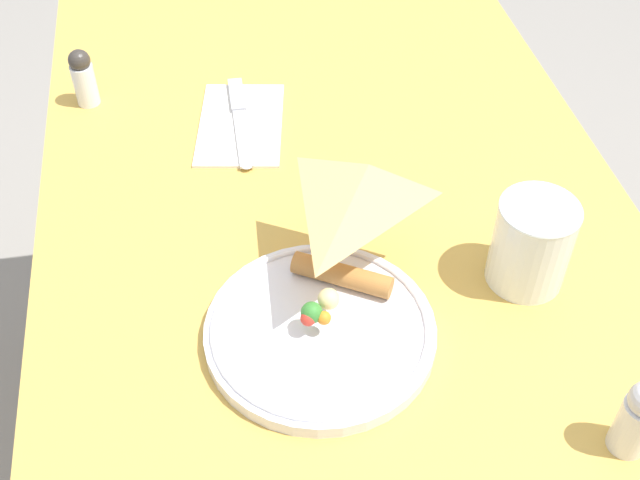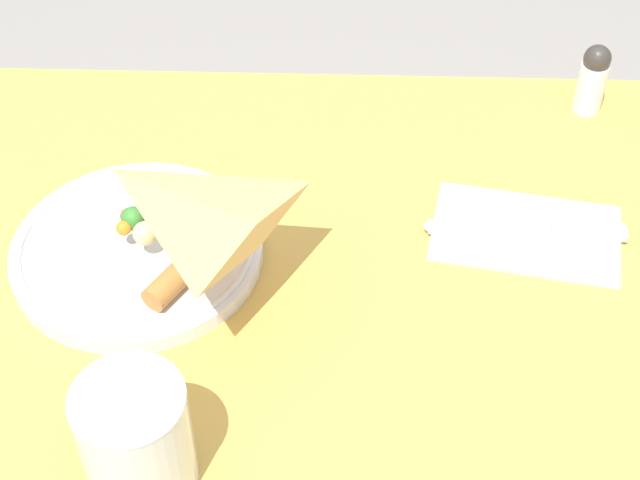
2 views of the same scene
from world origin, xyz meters
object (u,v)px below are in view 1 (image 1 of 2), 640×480
plate_pizza (320,328)px  butter_knife (240,117)px  napkin_folded (241,124)px  dining_table (335,266)px  milk_glass (531,244)px  pepper_shaker (83,77)px  salt_shaker (638,418)px

plate_pizza → butter_knife: size_ratio=1.21×
plate_pizza → butter_knife: plate_pizza is taller
napkin_folded → butter_knife: (-0.01, 0.00, 0.00)m
dining_table → butter_knife: 0.24m
napkin_folded → butter_knife: bearing=178.7°
dining_table → napkin_folded: (-0.18, -0.10, 0.11)m
plate_pizza → milk_glass: milk_glass is taller
napkin_folded → pepper_shaker: pepper_shaker is taller
napkin_folded → butter_knife: size_ratio=1.00×
dining_table → milk_glass: size_ratio=11.32×
dining_table → napkin_folded: size_ratio=5.98×
milk_glass → dining_table: bearing=-129.6°
napkin_folded → butter_knife: butter_knife is taller
dining_table → salt_shaker: salt_shaker is taller
milk_glass → pepper_shaker: size_ratio=1.26×
milk_glass → pepper_shaker: bearing=-131.1°
dining_table → plate_pizza: size_ratio=4.94×
napkin_folded → pepper_shaker: 0.22m
dining_table → plate_pizza: (0.19, -0.05, 0.12)m
napkin_folded → pepper_shaker: bearing=-113.9°
salt_shaker → milk_glass: bearing=-174.9°
plate_pizza → salt_shaker: size_ratio=2.65×
butter_knife → dining_table: bearing=28.4°
dining_table → plate_pizza: bearing=-15.8°
salt_shaker → plate_pizza: bearing=-124.0°
pepper_shaker → butter_knife: bearing=68.4°
salt_shaker → pepper_shaker: 0.80m
milk_glass → salt_shaker: 0.22m
milk_glass → pepper_shaker: milk_glass is taller
napkin_folded → pepper_shaker: (-0.09, -0.20, 0.04)m
milk_glass → napkin_folded: 0.43m
napkin_folded → milk_glass: bearing=40.2°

